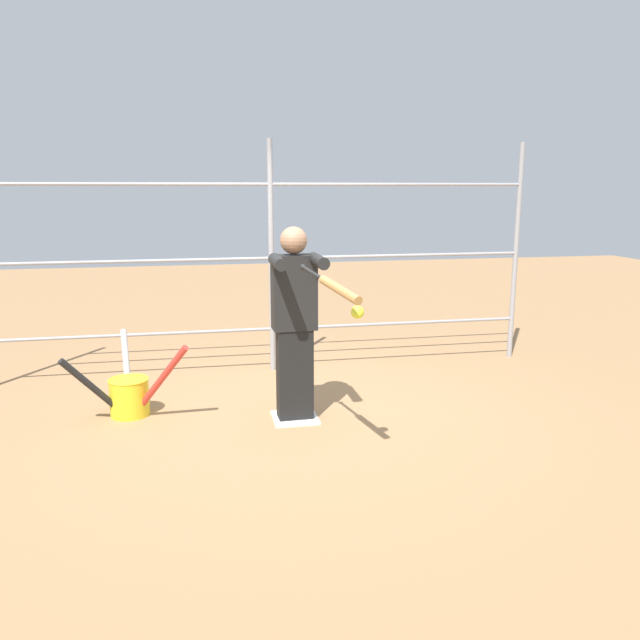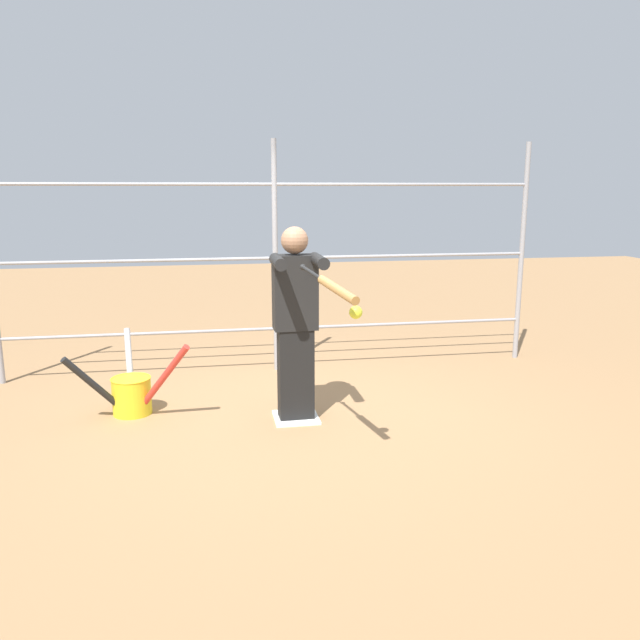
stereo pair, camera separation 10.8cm
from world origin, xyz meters
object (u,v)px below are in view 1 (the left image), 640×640
Objects in this scene: baseball_bat_swinging at (335,287)px; softball_in_flight at (358,312)px; batter at (295,318)px; bat_bucket at (129,394)px.

softball_in_flight is at bearing 155.93° from baseball_bat_swinging.
batter reaches higher than softball_in_flight.
softball_in_flight is 0.09× the size of bat_bucket.
baseball_bat_swinging is (-0.14, 0.98, 0.43)m from batter.
softball_in_flight is 2.49m from bat_bucket.
batter is at bearing 164.64° from bat_bucket.
bat_bucket is (1.62, -1.39, -1.16)m from baseball_bat_swinging.
batter is 1.70m from bat_bucket.
softball_in_flight is at bearing 105.49° from batter.
bat_bucket is at bearing -40.64° from baseball_bat_swinging.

